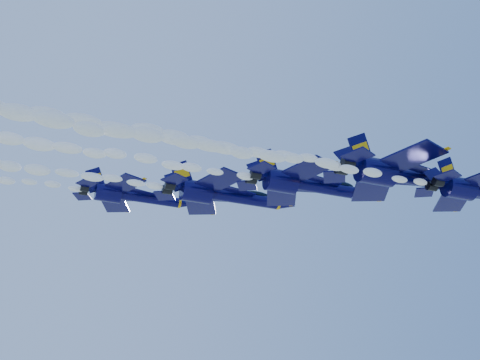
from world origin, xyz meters
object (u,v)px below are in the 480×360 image
object	(u,v)px
jet_second	(406,176)
jet_third	(307,185)
jet_fourth	(223,195)
jet_fifth	(131,196)

from	to	relation	value
jet_second	jet_third	bearing A→B (deg)	128.25
jet_fourth	jet_second	bearing A→B (deg)	-53.19
jet_second	jet_third	size ratio (longest dim) A/B	1.09
jet_third	jet_fourth	xyz separation A→B (m)	(-7.45, 10.47, 2.04)
jet_second	jet_fourth	size ratio (longest dim) A/B	1.04
jet_third	jet_fifth	xyz separation A→B (m)	(-18.06, 20.15, 4.48)
jet_third	jet_fourth	world-z (taller)	jet_fourth
jet_second	jet_fifth	size ratio (longest dim) A/B	1.17
jet_second	jet_fifth	xyz separation A→B (m)	(-25.67, 29.81, 6.51)
jet_second	jet_third	xyz separation A→B (m)	(-7.61, 9.65, 2.03)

